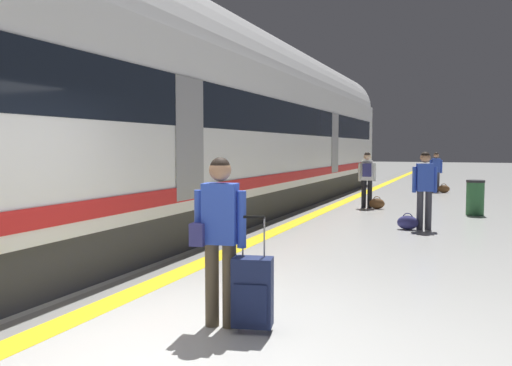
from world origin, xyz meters
TOP-DOWN VIEW (x-y plane):
  - ground_plane at (0.00, 0.00)m, footprint 120.00×120.00m
  - safety_line_strip at (-1.24, 10.00)m, footprint 0.36×80.00m
  - tactile_edge_band at (-1.52, 10.00)m, footprint 0.52×80.00m
  - high_speed_train at (-3.25, 7.97)m, footprint 2.94×29.17m
  - traveller_foreground at (0.25, 0.44)m, footprint 0.54×0.33m
  - rolling_suitcase_foreground at (0.61, 0.42)m, footprint 0.42×0.31m
  - passenger_near at (1.61, 7.54)m, footprint 0.50×0.29m
  - duffel_bag_near at (1.29, 7.39)m, footprint 0.44×0.26m
  - passenger_mid at (1.26, 17.52)m, footprint 0.47×0.25m
  - duffel_bag_mid at (1.58, 17.22)m, footprint 0.44×0.26m
  - passenger_far at (-0.25, 11.08)m, footprint 0.50×0.34m
  - duffel_bag_far at (0.06, 10.95)m, footprint 0.44×0.26m
  - waste_bin at (2.64, 10.53)m, footprint 0.46×0.46m

SIDE VIEW (x-z plane):
  - ground_plane at x=0.00m, z-range 0.00..0.00m
  - tactile_edge_band at x=-1.52m, z-range 0.00..0.01m
  - safety_line_strip at x=-1.24m, z-range 0.00..0.01m
  - duffel_bag_near at x=1.29m, z-range -0.03..0.33m
  - duffel_bag_mid at x=1.58m, z-range -0.03..0.33m
  - duffel_bag_far at x=0.06m, z-range -0.03..0.33m
  - rolling_suitcase_foreground at x=0.61m, z-range -0.17..0.94m
  - waste_bin at x=2.64m, z-range 0.00..0.91m
  - passenger_mid at x=1.26m, z-range 0.13..1.68m
  - passenger_far at x=-0.25m, z-range 0.15..1.77m
  - traveller_foreground at x=0.25m, z-range 0.13..1.80m
  - passenger_near at x=1.61m, z-range 0.13..1.80m
  - high_speed_train at x=-3.25m, z-range 0.02..4.99m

